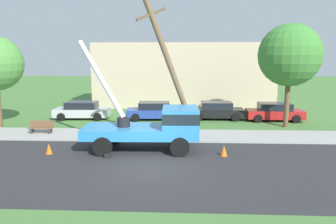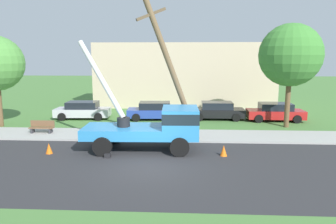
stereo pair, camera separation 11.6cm
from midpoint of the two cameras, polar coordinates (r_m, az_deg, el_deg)
ground_plane at (r=26.88m, az=-0.67°, el=-1.15°), size 120.00×120.00×0.00m
road_asphalt at (r=15.29m, az=-3.32°, el=-9.62°), size 80.00×8.83×0.01m
sidewalk_strip at (r=21.02m, az=-1.63°, el=-4.09°), size 80.00×3.17×0.10m
utility_truck at (r=17.66m, az=-2.23°, el=-2.24°), size 6.83×3.21×5.98m
leaning_utility_pole at (r=18.78m, az=0.44°, el=7.44°), size 3.69×1.99×8.46m
traffic_cone_ahead at (r=17.07m, az=9.59°, el=-6.70°), size 0.36×0.36×0.56m
traffic_cone_behind at (r=18.32m, az=-20.35°, el=-6.05°), size 0.36×0.36×0.56m
traffic_cone_curbside at (r=18.76m, az=2.44°, el=-5.07°), size 0.36×0.36×0.56m
parked_sedan_silver at (r=27.58m, az=-14.98°, el=0.30°), size 4.48×2.16×1.42m
parked_sedan_blue at (r=26.40m, az=-2.57°, el=0.21°), size 4.50×2.19×1.42m
parked_sedan_black at (r=26.76m, az=8.33°, el=0.25°), size 4.40×2.02×1.42m
parked_sedan_red at (r=27.21m, az=18.07°, el=0.02°), size 4.43×2.07×1.42m
park_bench at (r=22.92m, az=-21.48°, el=-2.55°), size 1.60×0.45×0.90m
roadside_tree_far at (r=24.68m, az=20.47°, el=9.30°), size 4.41×4.41×7.37m
lowrise_building_backdrop at (r=34.39m, az=2.63°, el=6.59°), size 18.00×6.00×6.40m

